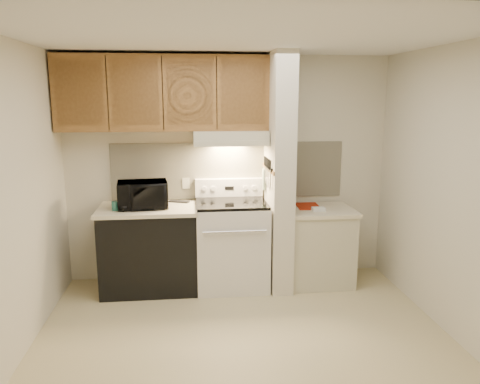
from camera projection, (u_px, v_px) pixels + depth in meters
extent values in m
plane|color=#C7B888|center=(244.00, 337.00, 4.06)|extent=(3.60, 3.60, 0.00)
plane|color=white|center=(244.00, 37.00, 3.56)|extent=(3.60, 3.60, 0.00)
cube|color=beige|center=(228.00, 169.00, 5.27)|extent=(3.60, 2.50, 0.02)
cube|color=beige|center=(14.00, 202.00, 3.62)|extent=(0.02, 3.00, 2.50)
cube|color=beige|center=(453.00, 192.00, 4.00)|extent=(0.02, 3.00, 2.50)
cube|color=beige|center=(229.00, 170.00, 5.26)|extent=(2.60, 0.02, 0.63)
cube|color=silver|center=(232.00, 245.00, 5.09)|extent=(0.76, 0.65, 0.92)
cube|color=black|center=(234.00, 251.00, 4.78)|extent=(0.50, 0.01, 0.30)
cylinder|color=silver|center=(235.00, 232.00, 4.70)|extent=(0.65, 0.02, 0.02)
cube|color=black|center=(231.00, 203.00, 5.00)|extent=(0.74, 0.64, 0.03)
cube|color=silver|center=(229.00, 187.00, 5.25)|extent=(0.76, 0.08, 0.20)
cube|color=black|center=(229.00, 188.00, 5.21)|extent=(0.10, 0.01, 0.04)
cylinder|color=silver|center=(204.00, 189.00, 5.18)|extent=(0.05, 0.02, 0.05)
cylinder|color=silver|center=(213.00, 188.00, 5.19)|extent=(0.05, 0.02, 0.05)
cylinder|color=silver|center=(245.00, 188.00, 5.23)|extent=(0.05, 0.02, 0.05)
cylinder|color=silver|center=(254.00, 188.00, 5.24)|extent=(0.05, 0.02, 0.05)
cube|color=black|center=(150.00, 250.00, 5.02)|extent=(1.00, 0.63, 0.87)
cube|color=beige|center=(148.00, 209.00, 4.92)|extent=(1.04, 0.67, 0.04)
cube|color=black|center=(179.00, 202.00, 5.15)|extent=(0.24, 0.15, 0.02)
cylinder|color=#23675F|center=(116.00, 206.00, 4.78)|extent=(0.11, 0.11, 0.09)
cube|color=beige|center=(186.00, 183.00, 5.23)|extent=(0.08, 0.01, 0.12)
imported|color=black|center=(143.00, 195.00, 4.87)|extent=(0.54, 0.39, 0.28)
cube|color=beige|center=(279.00, 173.00, 4.99)|extent=(0.22, 0.70, 2.50)
cube|color=brown|center=(268.00, 169.00, 4.96)|extent=(0.01, 0.70, 0.04)
cube|color=black|center=(268.00, 168.00, 4.91)|extent=(0.02, 0.42, 0.04)
cube|color=silver|center=(270.00, 180.00, 4.76)|extent=(0.01, 0.03, 0.16)
cylinder|color=black|center=(270.00, 165.00, 4.74)|extent=(0.02, 0.02, 0.10)
cube|color=silver|center=(268.00, 179.00, 4.87)|extent=(0.01, 0.04, 0.18)
cylinder|color=black|center=(269.00, 164.00, 4.82)|extent=(0.02, 0.02, 0.10)
cube|color=silver|center=(267.00, 179.00, 4.94)|extent=(0.01, 0.04, 0.20)
cylinder|color=black|center=(267.00, 163.00, 4.90)|extent=(0.02, 0.02, 0.10)
cube|color=silver|center=(266.00, 176.00, 4.99)|extent=(0.01, 0.04, 0.16)
cylinder|color=black|center=(266.00, 162.00, 4.99)|extent=(0.02, 0.02, 0.10)
cube|color=silver|center=(265.00, 175.00, 5.08)|extent=(0.01, 0.04, 0.18)
cylinder|color=black|center=(265.00, 161.00, 5.06)|extent=(0.02, 0.02, 0.10)
cube|color=gray|center=(264.00, 179.00, 5.16)|extent=(0.03, 0.10, 0.23)
cube|color=beige|center=(318.00, 247.00, 5.20)|extent=(0.70, 0.60, 0.81)
cube|color=beige|center=(320.00, 210.00, 5.12)|extent=(0.74, 0.64, 0.04)
cube|color=maroon|center=(308.00, 206.00, 5.20)|extent=(0.26, 0.34, 0.01)
cube|color=white|center=(318.00, 209.00, 5.01)|extent=(0.14, 0.09, 0.04)
cube|color=beige|center=(230.00, 137.00, 4.98)|extent=(0.78, 0.44, 0.15)
cube|color=beige|center=(232.00, 144.00, 4.79)|extent=(0.78, 0.04, 0.06)
cube|color=brown|center=(163.00, 93.00, 4.86)|extent=(2.18, 0.33, 0.77)
cube|color=brown|center=(79.00, 93.00, 4.62)|extent=(0.46, 0.01, 0.63)
cube|color=black|center=(107.00, 93.00, 4.64)|extent=(0.01, 0.01, 0.73)
cube|color=brown|center=(135.00, 93.00, 4.67)|extent=(0.46, 0.01, 0.63)
cube|color=black|center=(163.00, 93.00, 4.70)|extent=(0.01, 0.01, 0.73)
cube|color=brown|center=(190.00, 93.00, 4.73)|extent=(0.46, 0.01, 0.63)
cube|color=black|center=(217.00, 93.00, 4.76)|extent=(0.01, 0.01, 0.73)
cube|color=brown|center=(243.00, 93.00, 4.79)|extent=(0.46, 0.01, 0.63)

